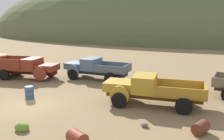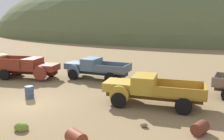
# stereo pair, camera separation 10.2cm
# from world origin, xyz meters

# --- Properties ---
(ground_plane) EXTENTS (300.00, 300.00, 0.00)m
(ground_plane) POSITION_xyz_m (0.00, 0.00, 0.00)
(ground_plane) COLOR olive
(hill_far_left) EXTENTS (117.27, 56.95, 39.40)m
(hill_far_left) POSITION_xyz_m (-25.13, 62.02, 0.00)
(hill_far_left) COLOR #56603D
(hill_far_left) RESTS_ON ground
(truck_rust_red) EXTENTS (5.97, 3.82, 1.91)m
(truck_rust_red) POSITION_xyz_m (-5.48, 5.01, 1.03)
(truck_rust_red) COLOR #42140D
(truck_rust_red) RESTS_ON ground
(truck_chalk_blue) EXTENTS (6.16, 3.11, 1.89)m
(truck_chalk_blue) POSITION_xyz_m (-0.68, 7.88, 1.01)
(truck_chalk_blue) COLOR #262D39
(truck_chalk_blue) RESTS_ON ground
(truck_mustard) EXTENTS (6.44, 3.59, 1.89)m
(truck_mustard) POSITION_xyz_m (6.33, 3.95, 1.01)
(truck_mustard) COLOR #593D12
(truck_mustard) RESTS_ON ground
(oil_drum_tipped) EXTENTS (0.76, 0.95, 0.59)m
(oil_drum_tipped) POSITION_xyz_m (10.13, 1.55, 0.29)
(oil_drum_tipped) COLOR #5B2819
(oil_drum_tipped) RESTS_ON ground
(oil_drum_foreground) EXTENTS (0.99, 0.85, 0.64)m
(oil_drum_foreground) POSITION_xyz_m (5.90, -2.28, 0.32)
(oil_drum_foreground) COLOR brown
(oil_drum_foreground) RESTS_ON ground
(oil_drum_by_truck) EXTENTS (0.62, 0.62, 0.86)m
(oil_drum_by_truck) POSITION_xyz_m (-0.90, 0.93, 0.43)
(oil_drum_by_truck) COLOR #384C6B
(oil_drum_by_truck) RESTS_ON ground
(bush_between_trucks) EXTENTS (0.71, 0.59, 0.51)m
(bush_between_trucks) POSITION_xyz_m (2.72, -2.56, 0.13)
(bush_between_trucks) COLOR olive
(bush_between_trucks) RESTS_ON ground
(bush_front_left) EXTENTS (1.05, 0.97, 0.82)m
(bush_front_left) POSITION_xyz_m (0.23, 10.44, 0.20)
(bush_front_left) COLOR olive
(bush_front_left) RESTS_ON ground
(bush_back_edge) EXTENTS (1.21, 1.05, 0.95)m
(bush_back_edge) POSITION_xyz_m (-3.81, 11.81, 0.24)
(bush_back_edge) COLOR #4C8438
(bush_back_edge) RESTS_ON ground
(rock_flat) EXTENTS (0.38, 0.31, 0.23)m
(rock_flat) POSITION_xyz_m (7.60, 0.87, 0.10)
(rock_flat) COLOR #6A604C
(rock_flat) RESTS_ON ground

